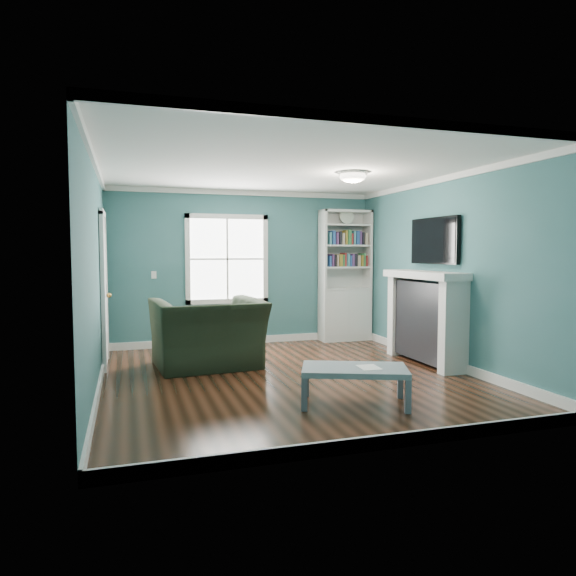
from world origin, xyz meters
name	(u,v)px	position (x,y,z in m)	size (l,w,h in m)	color
floor	(289,377)	(0.00, 0.00, 0.00)	(5.00, 5.00, 0.00)	black
room_walls	(289,251)	(0.00, 0.00, 1.58)	(5.00, 5.00, 5.00)	#316565
trim	(289,279)	(0.00, 0.00, 1.24)	(4.50, 5.00, 2.60)	white
window	(227,259)	(-0.30, 2.49, 1.45)	(1.40, 0.06, 1.50)	white
bookshelf	(345,288)	(1.77, 2.30, 0.92)	(0.90, 0.35, 2.31)	silver
fireplace	(425,318)	(2.08, 0.20, 0.64)	(0.44, 1.58, 1.30)	black
tv	(434,241)	(2.20, 0.20, 1.72)	(0.06, 1.10, 0.65)	black
door	(104,288)	(-2.22, 1.40, 1.07)	(0.12, 0.98, 2.17)	silver
ceiling_fixture	(353,176)	(0.90, 0.10, 2.55)	(0.38, 0.38, 0.15)	white
light_switch	(154,275)	(-1.50, 2.48, 1.20)	(0.08, 0.01, 0.12)	white
recliner	(208,322)	(-0.88, 0.86, 0.62)	(1.42, 0.92, 1.24)	black
coffee_table	(354,372)	(0.30, -1.30, 0.34)	(1.21, 0.93, 0.39)	#515762
paper_sheet	(369,367)	(0.43, -1.36, 0.39)	(0.20, 0.25, 0.00)	white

